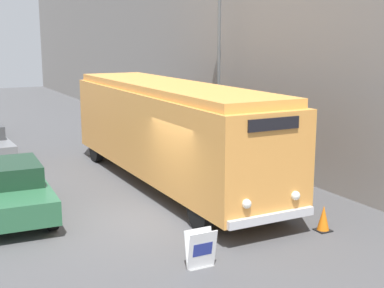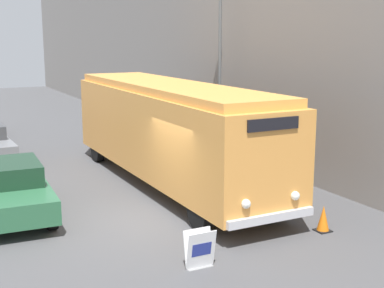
% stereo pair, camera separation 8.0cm
% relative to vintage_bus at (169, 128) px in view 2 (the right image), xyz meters
% --- Properties ---
extents(ground_plane, '(80.00, 80.00, 0.00)m').
position_rel_vintage_bus_xyz_m(ground_plane, '(-1.88, -2.85, -1.84)').
color(ground_plane, '#4C4C4F').
extents(building_wall_right, '(0.30, 60.00, 8.63)m').
position_rel_vintage_bus_xyz_m(building_wall_right, '(4.17, 7.15, 2.47)').
color(building_wall_right, gray).
rests_on(building_wall_right, ground_plane).
extents(vintage_bus, '(2.50, 11.30, 3.27)m').
position_rel_vintage_bus_xyz_m(vintage_bus, '(0.00, 0.00, 0.00)').
color(vintage_bus, black).
rests_on(vintage_bus, ground_plane).
extents(sign_board, '(0.63, 0.31, 0.81)m').
position_rel_vintage_bus_xyz_m(sign_board, '(-2.12, -6.09, -1.45)').
color(sign_board, gray).
rests_on(sign_board, ground_plane).
extents(streetlamp, '(0.36, 0.36, 7.43)m').
position_rel_vintage_bus_xyz_m(streetlamp, '(3.22, 2.36, 2.88)').
color(streetlamp, '#595E60').
rests_on(streetlamp, ground_plane).
extents(parked_car_near, '(2.15, 4.53, 1.44)m').
position_rel_vintage_bus_xyz_m(parked_car_near, '(-5.09, -0.86, -1.11)').
color(parked_car_near, black).
rests_on(parked_car_near, ground_plane).
extents(traffic_cone, '(0.36, 0.36, 0.65)m').
position_rel_vintage_bus_xyz_m(traffic_cone, '(1.56, -5.62, -1.52)').
color(traffic_cone, black).
rests_on(traffic_cone, ground_plane).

